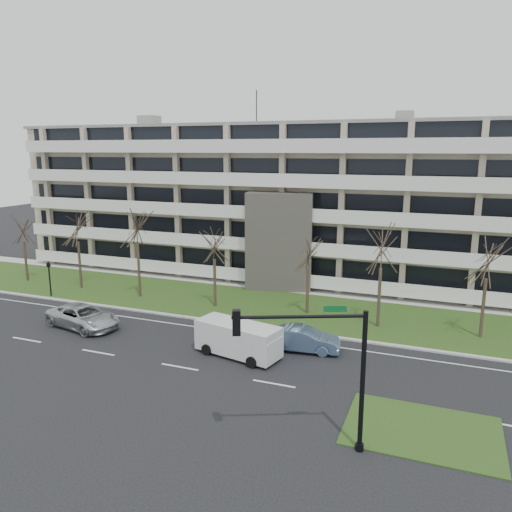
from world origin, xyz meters
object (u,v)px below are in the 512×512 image
at_px(blue_sedan, 303,339).
at_px(traffic_signal, 319,359).
at_px(silver_pickup, 83,317).
at_px(white_van, 239,337).
at_px(pedestrian_signal, 49,274).

distance_m(blue_sedan, traffic_signal, 11.59).
height_order(blue_sedan, traffic_signal, traffic_signal).
distance_m(silver_pickup, blue_sedan, 16.28).
bearing_deg(blue_sedan, silver_pickup, 88.24).
height_order(white_van, traffic_signal, traffic_signal).
height_order(silver_pickup, traffic_signal, traffic_signal).
bearing_deg(white_van, blue_sedan, 45.30).
bearing_deg(traffic_signal, white_van, 107.69).
bearing_deg(pedestrian_signal, silver_pickup, -56.27).
xyz_separation_m(blue_sedan, pedestrian_signal, (-24.23, 3.60, 1.23)).
xyz_separation_m(blue_sedan, traffic_signal, (3.66, -10.43, 3.48)).
height_order(silver_pickup, pedestrian_signal, pedestrian_signal).
bearing_deg(white_van, traffic_signal, -36.27).
bearing_deg(white_van, pedestrian_signal, 176.58).
relative_size(blue_sedan, white_van, 0.82).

